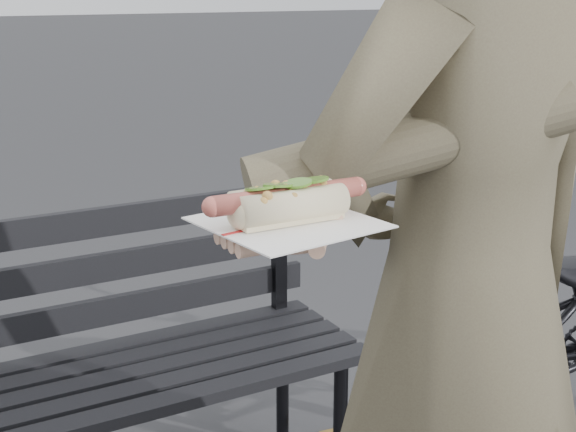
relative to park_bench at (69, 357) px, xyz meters
name	(u,v)px	position (x,y,z in m)	size (l,w,h in m)	color
park_bench	(69,357)	(0.00, 0.00, 0.00)	(1.50, 0.44, 0.88)	black
person	(465,306)	(0.45, -0.98, 0.40)	(0.68, 0.44, 1.86)	#4F4534
held_hotdog	(385,161)	(0.24, -1.03, 0.69)	(0.64, 0.33, 0.20)	#4F4534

